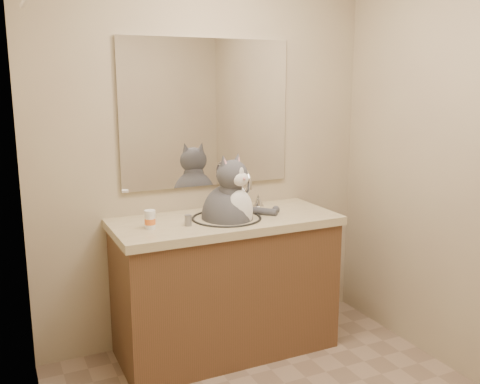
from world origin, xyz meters
name	(u,v)px	position (x,y,z in m)	size (l,w,h in m)	color
room	(317,190)	(0.00, 0.00, 1.20)	(2.22, 2.52, 2.42)	gray
vanity	(226,282)	(0.00, 0.96, 0.44)	(1.34, 0.59, 1.12)	brown
mirror	(207,113)	(0.00, 1.24, 1.45)	(1.10, 0.02, 0.90)	white
shower_curtain	(56,256)	(-1.05, 0.10, 1.03)	(0.02, 1.30, 1.93)	#BFB690
cat	(229,213)	(0.01, 0.94, 0.88)	(0.50, 0.41, 0.60)	#414145
pill_bottle_redcap	(150,220)	(-0.47, 0.93, 0.89)	(0.06, 0.06, 0.09)	white
pill_bottle_orange	(150,220)	(-0.47, 0.92, 0.90)	(0.08, 0.08, 0.10)	white
grey_canister	(188,220)	(-0.26, 0.89, 0.88)	(0.05, 0.05, 0.06)	gray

